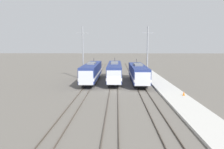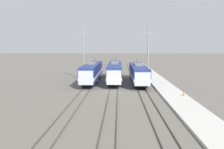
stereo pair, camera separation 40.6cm
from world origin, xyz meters
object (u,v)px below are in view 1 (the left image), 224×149
object	(u,v)px
locomotive_center	(115,72)
locomotive_far_left	(92,72)
catenary_tower_left	(83,52)
traffic_cone	(184,93)
catenary_tower_right	(147,52)
locomotive_far_right	(138,73)

from	to	relation	value
locomotive_center	locomotive_far_left	bearing A→B (deg)	-176.27
catenary_tower_left	traffic_cone	bearing A→B (deg)	-44.35
locomotive_far_left	catenary_tower_right	size ratio (longest dim) A/B	1.57
locomotive_far_right	traffic_cone	world-z (taller)	locomotive_far_right
catenary_tower_right	traffic_cone	size ratio (longest dim) A/B	18.82
catenary_tower_right	traffic_cone	distance (m)	19.07
locomotive_far_right	catenary_tower_right	bearing A→B (deg)	63.19
locomotive_far_right	catenary_tower_left	size ratio (longest dim) A/B	1.43
catenary_tower_left	traffic_cone	size ratio (longest dim) A/B	18.82
catenary_tower_left	locomotive_center	bearing A→B (deg)	-23.85
locomotive_center	locomotive_far_right	size ratio (longest dim) A/B	1.09
locomotive_far_right	catenary_tower_right	distance (m)	7.17
locomotive_center	traffic_cone	bearing A→B (deg)	-53.35
catenary_tower_left	traffic_cone	distance (m)	26.23
locomotive_center	locomotive_far_right	bearing A→B (deg)	-20.18
locomotive_far_left	locomotive_far_right	world-z (taller)	locomotive_far_left
locomotive_center	traffic_cone	world-z (taller)	locomotive_center
locomotive_far_left	locomotive_center	distance (m)	5.04
locomotive_center	traffic_cone	size ratio (longest dim) A/B	29.37
locomotive_far_right	catenary_tower_right	world-z (taller)	catenary_tower_right
locomotive_far_right	catenary_tower_right	size ratio (longest dim) A/B	1.43
locomotive_far_right	catenary_tower_left	distance (m)	14.15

